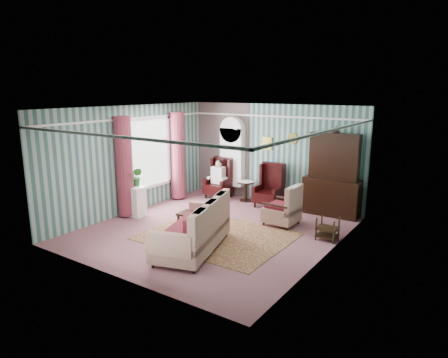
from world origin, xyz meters
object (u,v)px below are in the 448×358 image
Objects in this scene: round_side_table at (246,191)px; floral_armchair at (282,207)px; coffee_table at (196,221)px; wingback_left at (218,178)px; wingback_right at (269,186)px; seated_woman at (218,179)px; dresser_hutch at (333,172)px; nest_table at (328,228)px; sofa at (192,227)px; plant_stand at (135,201)px; bookcase at (232,161)px.

round_side_table is 2.30m from floral_armchair.
wingback_left is at bearing 113.90° from coffee_table.
coffee_table is (-0.58, -2.63, -0.44)m from wingback_right.
round_side_table is at bearing 9.46° from seated_woman.
seated_woman is at bearing 180.00° from wingback_right.
dresser_hutch is 4.37× the size of nest_table.
sofa reaches higher than round_side_table.
nest_table is at bearing -33.75° from wingback_right.
seated_woman is at bearing 0.00° from wingback_left.
wingback_left is 0.56× the size of sofa.
dresser_hutch is 2.11m from nest_table.
dresser_hutch is 4.34m from sofa.
sofa is at bearing -19.71° from plant_stand.
seated_woman is 0.96m from round_side_table.
sofa is (-1.56, -4.00, -0.65)m from dresser_hutch.
dresser_hutch is at bearing 51.21° from coffee_table.
plant_stand is 3.88m from floral_armchair.
round_side_table is at bearing -1.98° from sofa.
seated_woman is at bearing 73.78° from plant_stand.
wingback_right reaches higher than sofa.
coffee_table is at bearing 133.45° from floral_armchair.
round_side_table is 4.03m from sofa.
floral_armchair is at bearing -34.83° from sofa.
sofa is at bearing -74.95° from round_side_table.
seated_woman reaches higher than floral_armchair.
round_side_table is 0.27× the size of sofa.
floral_armchair is at bearing 23.56° from plant_stand.
floral_armchair reaches higher than coffee_table.
dresser_hutch is 1.89× the size of wingback_right.
wingback_left reaches higher than nest_table.
bookcase reaches higher than floral_armchair.
dresser_hutch is at bearing 8.77° from wingback_right.
nest_table is (3.17, -1.70, -0.03)m from round_side_table.
wingback_left reaches higher than coffee_table.
floral_armchair is (2.76, -1.20, -0.17)m from wingback_left.
coffee_table is at bearing -128.79° from dresser_hutch.
seated_woman is (-3.50, -0.27, -0.59)m from dresser_hutch.
coffee_table is at bearing -73.13° from bookcase.
dresser_hutch is at bearing -25.38° from floral_armchair.
wingback_right is 1.58m from floral_armchair.
sofa is (1.69, -4.12, -0.59)m from bookcase.
dresser_hutch reaches higher than wingback_right.
nest_table is 0.68× the size of plant_stand.
bookcase is at bearing 57.34° from wingback_left.
nest_table is 0.24× the size of sofa.
bookcase reaches higher than coffee_table.
plant_stand is 0.36× the size of sofa.
wingback_right reaches higher than coffee_table.
sofa is at bearing -62.49° from wingback_left.
wingback_right is 3.74m from sofa.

